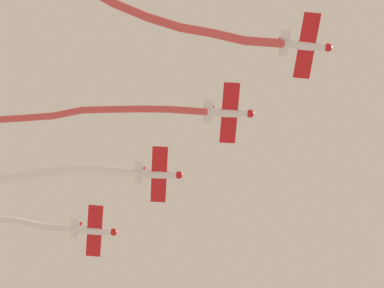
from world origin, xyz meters
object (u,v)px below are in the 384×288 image
object	(u,v)px
airplane_lead	(306,45)
airplane_slot	(94,230)
airplane_left_wing	(229,113)
airplane_right_wing	(159,174)

from	to	relation	value
airplane_lead	airplane_slot	size ratio (longest dim) A/B	1.00
airplane_left_wing	airplane_right_wing	size ratio (longest dim) A/B	1.00
airplane_slot	airplane_lead	bearing A→B (deg)	-52.00
airplane_lead	airplane_right_wing	distance (m)	21.19
airplane_lead	airplane_left_wing	size ratio (longest dim) A/B	1.00
airplane_slot	airplane_left_wing	bearing A→B (deg)	-52.01
airplane_left_wing	airplane_right_wing	xyz separation A→B (m)	(9.67, 4.32, 0.25)
airplane_right_wing	airplane_slot	world-z (taller)	airplane_slot
airplane_slot	airplane_right_wing	bearing A→B (deg)	-52.02
airplane_left_wing	airplane_slot	distance (m)	21.20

